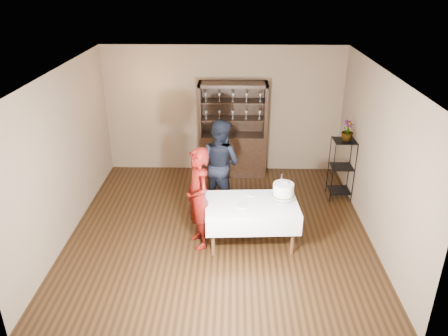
{
  "coord_description": "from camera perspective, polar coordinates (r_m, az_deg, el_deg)",
  "views": [
    {
      "loc": [
        0.22,
        -6.39,
        4.09
      ],
      "look_at": [
        0.07,
        0.1,
        1.1
      ],
      "focal_mm": 35.0,
      "sensor_mm": 36.0,
      "label": 1
    }
  ],
  "objects": [
    {
      "name": "plant_etagere",
      "position": [
        8.59,
        15.09,
        0.17
      ],
      "size": [
        0.42,
        0.42,
        1.2
      ],
      "color": "black",
      "rests_on": "floor"
    },
    {
      "name": "woman",
      "position": [
        6.79,
        -3.36,
        -3.98
      ],
      "size": [
        0.61,
        0.72,
        1.67
      ],
      "primitive_type": "imported",
      "rotation": [
        0.0,
        0.0,
        -1.16
      ],
      "color": "#320604",
      "rests_on": "floor"
    },
    {
      "name": "back_wall",
      "position": [
        9.31,
        -0.08,
        7.57
      ],
      "size": [
        5.0,
        0.02,
        2.7
      ],
      "primitive_type": "cube",
      "color": "brown",
      "rests_on": "floor"
    },
    {
      "name": "plate_near",
      "position": [
        6.8,
        2.41,
        -4.93
      ],
      "size": [
        0.21,
        0.21,
        0.01
      ],
      "primitive_type": "cylinder",
      "rotation": [
        0.0,
        0.0,
        0.11
      ],
      "color": "white",
      "rests_on": "cake_table"
    },
    {
      "name": "wall_right",
      "position": [
        7.32,
        19.37,
        1.23
      ],
      "size": [
        0.02,
        5.0,
        2.7
      ],
      "primitive_type": "cube",
      "color": "brown",
      "rests_on": "floor"
    },
    {
      "name": "plate_far",
      "position": [
        7.15,
        3.63,
        -3.38
      ],
      "size": [
        0.19,
        0.19,
        0.01
      ],
      "primitive_type": "cylinder",
      "rotation": [
        0.0,
        0.0,
        0.09
      ],
      "color": "white",
      "rests_on": "cake_table"
    },
    {
      "name": "wall_left",
      "position": [
        7.47,
        -20.14,
        1.59
      ],
      "size": [
        0.02,
        5.0,
        2.7
      ],
      "primitive_type": "cube",
      "color": "brown",
      "rests_on": "floor"
    },
    {
      "name": "china_hutch",
      "position": [
        9.3,
        1.12,
        3.07
      ],
      "size": [
        1.4,
        0.48,
        2.0
      ],
      "color": "black",
      "rests_on": "floor"
    },
    {
      "name": "cake_table",
      "position": [
        6.98,
        3.6,
        -5.81
      ],
      "size": [
        1.5,
        0.98,
        0.73
      ],
      "rotation": [
        0.0,
        0.0,
        0.06
      ],
      "color": "white",
      "rests_on": "floor"
    },
    {
      "name": "floor",
      "position": [
        7.59,
        -0.55,
        -7.9
      ],
      "size": [
        5.0,
        5.0,
        0.0
      ],
      "primitive_type": "plane",
      "color": "black",
      "rests_on": "ground"
    },
    {
      "name": "cake",
      "position": [
        6.89,
        7.75,
        -2.93
      ],
      "size": [
        0.38,
        0.38,
        0.5
      ],
      "rotation": [
        0.0,
        0.0,
        -0.18
      ],
      "color": "white",
      "rests_on": "cake_table"
    },
    {
      "name": "man",
      "position": [
        7.96,
        -0.53,
        0.61
      ],
      "size": [
        1.04,
        0.98,
        1.69
      ],
      "primitive_type": "imported",
      "rotation": [
        0.0,
        0.0,
        2.56
      ],
      "color": "black",
      "rests_on": "floor"
    },
    {
      "name": "potted_plant",
      "position": [
        8.33,
        15.84,
        4.73
      ],
      "size": [
        0.3,
        0.3,
        0.38
      ],
      "primitive_type": "imported",
      "rotation": [
        0.0,
        0.0,
        0.69
      ],
      "color": "#496F35",
      "rests_on": "plant_etagere"
    },
    {
      "name": "ceiling",
      "position": [
        6.55,
        -0.64,
        12.43
      ],
      "size": [
        5.0,
        5.0,
        0.0
      ],
      "primitive_type": "plane",
      "rotation": [
        3.14,
        0.0,
        0.0
      ],
      "color": "white",
      "rests_on": "back_wall"
    }
  ]
}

